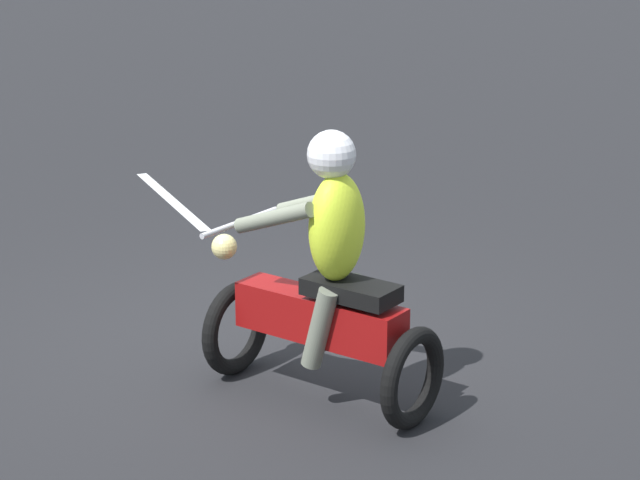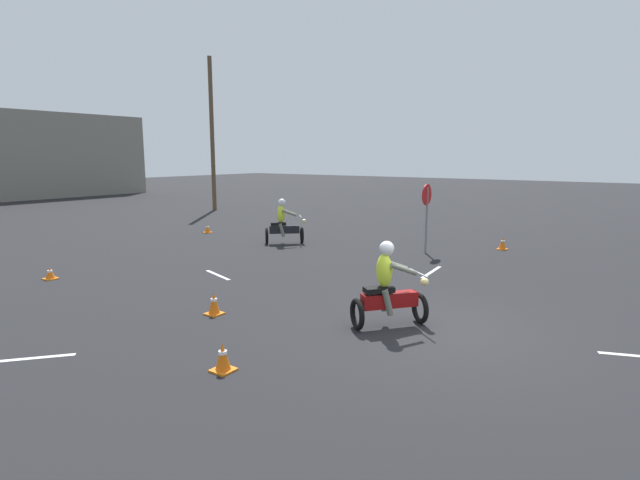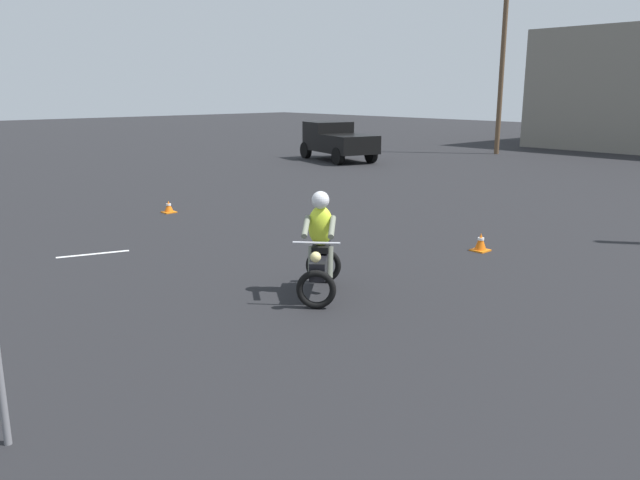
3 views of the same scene
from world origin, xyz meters
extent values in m
plane|color=black|center=(0.00, 0.00, 0.00)|extent=(120.00, 120.00, 0.00)
torus|color=black|center=(0.15, 0.51, 0.30)|extent=(0.45, 0.53, 0.60)
torus|color=black|center=(-0.88, 1.31, 0.30)|extent=(0.45, 0.53, 0.60)
cube|color=maroon|center=(-0.36, 0.91, 0.52)|extent=(1.01, 0.87, 0.28)
cube|color=black|center=(-0.54, 1.05, 0.74)|extent=(0.60, 0.55, 0.10)
cylinder|color=silver|center=(0.11, 0.54, 1.00)|extent=(0.46, 0.57, 0.04)
sphere|color=#F2E08C|center=(0.21, 0.46, 0.82)|extent=(0.22, 0.22, 0.16)
ellipsoid|color=#D8F233|center=(-0.46, 0.99, 1.10)|extent=(0.47, 0.49, 0.64)
cylinder|color=slate|center=(-0.34, 0.64, 1.15)|extent=(0.49, 0.41, 0.27)
cylinder|color=slate|center=(-0.10, 0.96, 1.15)|extent=(0.49, 0.41, 0.27)
cylinder|color=slate|center=(-0.53, 0.86, 0.52)|extent=(0.27, 0.25, 0.51)
cylinder|color=slate|center=(-0.36, 1.08, 0.52)|extent=(0.27, 0.25, 0.51)
sphere|color=white|center=(-0.43, 0.96, 1.52)|extent=(0.39, 0.39, 0.28)
torus|color=black|center=(5.95, 7.86, 0.30)|extent=(0.51, 0.48, 0.60)
torus|color=black|center=(5.06, 8.81, 0.30)|extent=(0.51, 0.48, 0.60)
cube|color=black|center=(5.50, 8.34, 0.52)|extent=(0.93, 0.97, 0.28)
cube|color=black|center=(5.35, 8.50, 0.74)|extent=(0.57, 0.59, 0.10)
cylinder|color=silver|center=(5.91, 7.90, 1.00)|extent=(0.54, 0.50, 0.04)
sphere|color=#F2E08C|center=(6.00, 7.81, 0.82)|extent=(0.23, 0.23, 0.16)
ellipsoid|color=#D8F233|center=(5.42, 8.43, 1.10)|extent=(0.48, 0.48, 0.64)
cylinder|color=slate|center=(5.48, 8.07, 1.15)|extent=(0.44, 0.46, 0.27)
cylinder|color=slate|center=(5.77, 8.34, 1.15)|extent=(0.44, 0.46, 0.27)
cylinder|color=slate|center=(5.33, 8.32, 0.52)|extent=(0.26, 0.26, 0.51)
cylinder|color=slate|center=(5.54, 8.51, 0.52)|extent=(0.26, 0.26, 0.51)
sphere|color=silver|center=(5.45, 8.40, 1.52)|extent=(0.40, 0.40, 0.28)
cylinder|color=slate|center=(6.79, 3.31, 1.10)|extent=(0.07, 0.07, 2.20)
cylinder|color=red|center=(6.79, 3.33, 1.95)|extent=(0.70, 0.03, 0.70)
cylinder|color=white|center=(6.79, 3.35, 1.95)|extent=(0.60, 0.01, 0.60)
cube|color=orange|center=(5.60, 12.62, 0.01)|extent=(0.32, 0.32, 0.03)
cone|color=orange|center=(5.60, 12.62, 0.20)|extent=(0.24, 0.24, 0.34)
cylinder|color=white|center=(5.60, 12.62, 0.25)|extent=(0.13, 0.13, 0.05)
cube|color=orange|center=(-1.81, 4.17, 0.01)|extent=(0.32, 0.32, 0.03)
cone|color=orange|center=(-1.81, 4.17, 0.25)|extent=(0.24, 0.24, 0.44)
cylinder|color=white|center=(-1.81, 4.17, 0.31)|extent=(0.13, 0.13, 0.05)
cube|color=orange|center=(-2.28, 9.91, 0.01)|extent=(0.32, 0.32, 0.03)
cone|color=orange|center=(-2.28, 9.91, 0.17)|extent=(0.24, 0.24, 0.29)
cylinder|color=white|center=(-2.28, 9.91, 0.22)|extent=(0.13, 0.13, 0.05)
cube|color=orange|center=(-3.62, 2.01, 0.01)|extent=(0.32, 0.32, 0.03)
cone|color=orange|center=(-3.62, 2.01, 0.24)|extent=(0.24, 0.24, 0.41)
cylinder|color=white|center=(-3.62, 2.01, 0.30)|extent=(0.13, 0.13, 0.05)
cube|color=orange|center=(8.95, 1.41, 0.01)|extent=(0.32, 0.32, 0.03)
cone|color=orange|center=(8.95, 1.41, 0.24)|extent=(0.24, 0.24, 0.41)
cylinder|color=white|center=(8.95, 1.41, 0.30)|extent=(0.13, 0.13, 0.05)
cube|color=silver|center=(4.33, 2.05, 0.00)|extent=(1.61, 0.26, 0.01)
cube|color=silver|center=(0.60, 6.66, 0.00)|extent=(0.52, 1.34, 0.01)
cube|color=silver|center=(-5.19, 4.96, 0.00)|extent=(1.29, 1.09, 0.01)
cylinder|color=brown|center=(11.88, 18.99, 4.39)|extent=(0.24, 0.24, 8.78)
camera|label=1|loc=(-0.12, 7.78, 3.18)|focal=70.00mm
camera|label=2|loc=(-8.55, -3.32, 3.23)|focal=28.00mm
camera|label=3|loc=(12.55, 2.02, 3.19)|focal=35.00mm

